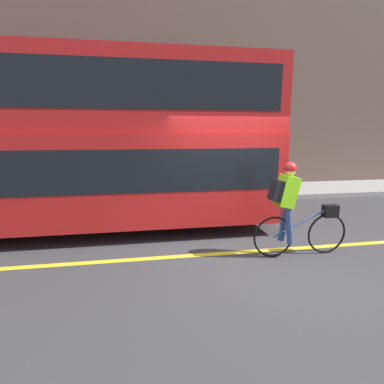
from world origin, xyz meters
name	(u,v)px	position (x,y,z in m)	size (l,w,h in m)	color
ground_plane	(245,256)	(0.00, 0.00, 0.00)	(80.00, 80.00, 0.00)	#38383A
road_center_line	(242,252)	(0.00, 0.18, 0.00)	(50.00, 0.14, 0.01)	yellow
sidewalk_curb	(194,193)	(0.00, 5.35, 0.07)	(60.00, 2.40, 0.15)	gray
building_facade	(188,86)	(0.00, 6.70, 3.86)	(60.00, 0.30, 7.72)	brown
bus	(25,138)	(-4.20, 2.10, 2.08)	(10.73, 2.50, 3.75)	black
cyclist_on_bike	(293,207)	(0.81, -0.11, 0.91)	(1.78, 0.32, 1.70)	black
trash_bin	(157,178)	(-1.28, 5.23, 0.66)	(0.60, 0.60, 1.03)	#262628
street_sign_post	(217,152)	(0.79, 5.22, 1.51)	(0.36, 0.09, 2.43)	#59595B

